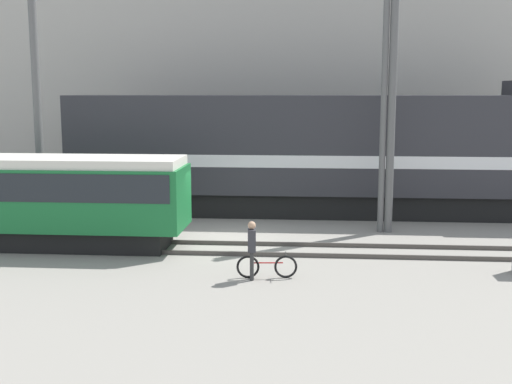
{
  "coord_description": "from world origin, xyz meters",
  "views": [
    {
      "loc": [
        3.06,
        -22.01,
        5.16
      ],
      "look_at": [
        1.31,
        -0.56,
        1.8
      ],
      "focal_mm": 45.0,
      "sensor_mm": 36.0,
      "label": 1
    }
  ],
  "objects_px": {
    "bicycle": "(267,267)",
    "utility_pole_center": "(384,104)",
    "person": "(252,245)",
    "streetcar": "(33,196)",
    "utility_pole_right": "(392,98)",
    "freight_locomotive": "(325,153)",
    "utility_pole_left": "(37,99)"
  },
  "relations": [
    {
      "from": "freight_locomotive",
      "to": "utility_pole_right",
      "type": "distance_m",
      "value": 4.62
    },
    {
      "from": "utility_pole_left",
      "to": "streetcar",
      "type": "bearing_deg",
      "value": -71.29
    },
    {
      "from": "streetcar",
      "to": "person",
      "type": "xyz_separation_m",
      "value": [
        7.63,
        -3.27,
        -0.74
      ]
    },
    {
      "from": "streetcar",
      "to": "person",
      "type": "relative_size",
      "value": 6.21
    },
    {
      "from": "bicycle",
      "to": "person",
      "type": "relative_size",
      "value": 1.03
    },
    {
      "from": "bicycle",
      "to": "utility_pole_right",
      "type": "xyz_separation_m",
      "value": [
        4.11,
        6.36,
        4.62
      ]
    },
    {
      "from": "bicycle",
      "to": "utility_pole_left",
      "type": "bearing_deg",
      "value": 145.2
    },
    {
      "from": "freight_locomotive",
      "to": "utility_pole_left",
      "type": "relative_size",
      "value": 2.17
    },
    {
      "from": "utility_pole_right",
      "to": "utility_pole_left",
      "type": "bearing_deg",
      "value": 180.0
    },
    {
      "from": "freight_locomotive",
      "to": "utility_pole_center",
      "type": "distance_m",
      "value": 4.37
    },
    {
      "from": "person",
      "to": "utility_pole_center",
      "type": "xyz_separation_m",
      "value": [
        4.23,
        6.55,
        3.72
      ]
    },
    {
      "from": "utility_pole_left",
      "to": "utility_pole_right",
      "type": "height_order",
      "value": "utility_pole_right"
    },
    {
      "from": "person",
      "to": "streetcar",
      "type": "bearing_deg",
      "value": 156.79
    },
    {
      "from": "freight_locomotive",
      "to": "streetcar",
      "type": "bearing_deg",
      "value": -146.42
    },
    {
      "from": "streetcar",
      "to": "bicycle",
      "type": "distance_m",
      "value": 8.73
    },
    {
      "from": "utility_pole_left",
      "to": "bicycle",
      "type": "bearing_deg",
      "value": -34.8
    },
    {
      "from": "streetcar",
      "to": "utility_pole_right",
      "type": "xyz_separation_m",
      "value": [
        12.15,
        3.27,
        3.21
      ]
    },
    {
      "from": "freight_locomotive",
      "to": "utility_pole_right",
      "type": "relative_size",
      "value": 2.15
    },
    {
      "from": "person",
      "to": "utility_pole_center",
      "type": "distance_m",
      "value": 8.64
    },
    {
      "from": "bicycle",
      "to": "person",
      "type": "height_order",
      "value": "person"
    },
    {
      "from": "streetcar",
      "to": "utility_pole_left",
      "type": "bearing_deg",
      "value": 108.71
    },
    {
      "from": "person",
      "to": "utility_pole_center",
      "type": "height_order",
      "value": "utility_pole_center"
    },
    {
      "from": "bicycle",
      "to": "utility_pole_left",
      "type": "distance_m",
      "value": 12.04
    },
    {
      "from": "freight_locomotive",
      "to": "utility_pole_center",
      "type": "relative_size",
      "value": 2.25
    },
    {
      "from": "streetcar",
      "to": "utility_pole_right",
      "type": "distance_m",
      "value": 12.99
    },
    {
      "from": "bicycle",
      "to": "utility_pole_center",
      "type": "distance_m",
      "value": 8.62
    },
    {
      "from": "streetcar",
      "to": "utility_pole_center",
      "type": "relative_size",
      "value": 1.09
    },
    {
      "from": "utility_pole_center",
      "to": "utility_pole_right",
      "type": "bearing_deg",
      "value": 0.0
    },
    {
      "from": "person",
      "to": "utility_pole_center",
      "type": "bearing_deg",
      "value": 57.12
    },
    {
      "from": "freight_locomotive",
      "to": "utility_pole_center",
      "type": "bearing_deg",
      "value": -58.46
    },
    {
      "from": "freight_locomotive",
      "to": "streetcar",
      "type": "distance_m",
      "value": 11.87
    },
    {
      "from": "utility_pole_center",
      "to": "utility_pole_left",
      "type": "bearing_deg",
      "value": 180.0
    }
  ]
}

